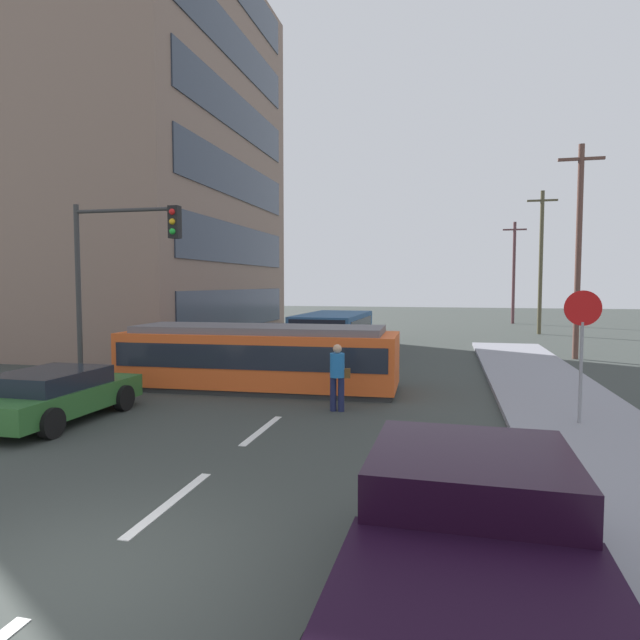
# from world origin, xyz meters

# --- Properties ---
(ground_plane) EXTENTS (120.00, 120.00, 0.00)m
(ground_plane) POSITION_xyz_m (0.00, 10.00, 0.00)
(ground_plane) COLOR #353A36
(sidewalk_curb_right) EXTENTS (3.20, 36.00, 0.14)m
(sidewalk_curb_right) POSITION_xyz_m (6.80, 6.00, 0.07)
(sidewalk_curb_right) COLOR gray
(sidewalk_curb_right) RESTS_ON ground
(lane_stripe_1) EXTENTS (0.16, 2.40, 0.01)m
(lane_stripe_1) POSITION_xyz_m (0.00, 2.00, 0.01)
(lane_stripe_1) COLOR silver
(lane_stripe_1) RESTS_ON ground
(lane_stripe_2) EXTENTS (0.16, 2.40, 0.01)m
(lane_stripe_2) POSITION_xyz_m (0.00, 6.00, 0.01)
(lane_stripe_2) COLOR silver
(lane_stripe_2) RESTS_ON ground
(lane_stripe_3) EXTENTS (0.16, 2.40, 0.01)m
(lane_stripe_3) POSITION_xyz_m (0.00, 16.40, 0.01)
(lane_stripe_3) COLOR silver
(lane_stripe_3) RESTS_ON ground
(lane_stripe_4) EXTENTS (0.16, 2.40, 0.01)m
(lane_stripe_4) POSITION_xyz_m (0.00, 22.40, 0.01)
(lane_stripe_4) COLOR silver
(lane_stripe_4) RESTS_ON ground
(corner_building) EXTENTS (15.78, 15.58, 19.20)m
(corner_building) POSITION_xyz_m (-14.15, 20.70, 9.60)
(corner_building) COLOR #826A5B
(corner_building) RESTS_ON ground
(streetcar_tram) EXTENTS (8.31, 2.79, 1.91)m
(streetcar_tram) POSITION_xyz_m (-1.61, 10.40, 0.99)
(streetcar_tram) COLOR #E55822
(streetcar_tram) RESTS_ON ground
(city_bus) EXTENTS (2.65, 5.86, 1.87)m
(city_bus) POSITION_xyz_m (-0.93, 18.09, 1.07)
(city_bus) COLOR #2A5380
(city_bus) RESTS_ON ground
(pedestrian_crossing) EXTENTS (0.51, 0.36, 1.67)m
(pedestrian_crossing) POSITION_xyz_m (1.25, 8.10, 0.94)
(pedestrian_crossing) COLOR #1B2044
(pedestrian_crossing) RESTS_ON ground
(pickup_truck_parked) EXTENTS (2.35, 5.04, 1.55)m
(pickup_truck_parked) POSITION_xyz_m (4.09, -0.10, 0.80)
(pickup_truck_parked) COLOR black
(pickup_truck_parked) RESTS_ON ground
(parked_sedan_mid) EXTENTS (2.14, 4.22, 1.19)m
(parked_sedan_mid) POSITION_xyz_m (-4.91, 5.65, 0.62)
(parked_sedan_mid) COLOR #2D642B
(parked_sedan_mid) RESTS_ON ground
(parked_sedan_far) EXTENTS (2.10, 4.57, 1.19)m
(parked_sedan_far) POSITION_xyz_m (-4.95, 14.36, 0.62)
(parked_sedan_far) COLOR #AC1B24
(parked_sedan_far) RESTS_ON ground
(parked_sedan_furthest) EXTENTS (2.05, 4.05, 1.19)m
(parked_sedan_furthest) POSITION_xyz_m (-4.94, 20.31, 0.62)
(parked_sedan_furthest) COLOR beige
(parked_sedan_furthest) RESTS_ON ground
(stop_sign) EXTENTS (0.76, 0.07, 2.88)m
(stop_sign) POSITION_xyz_m (6.70, 7.65, 2.19)
(stop_sign) COLOR gray
(stop_sign) RESTS_ON sidewalk_curb_right
(traffic_light_mast) EXTENTS (3.14, 0.33, 5.32)m
(traffic_light_mast) POSITION_xyz_m (-4.81, 8.07, 3.73)
(traffic_light_mast) COLOR #333333
(traffic_light_mast) RESTS_ON ground
(utility_pole_mid) EXTENTS (1.80, 0.24, 8.90)m
(utility_pole_mid) POSITION_xyz_m (9.19, 19.61, 4.63)
(utility_pole_mid) COLOR brown
(utility_pole_mid) RESTS_ON ground
(utility_pole_far) EXTENTS (1.80, 0.24, 8.92)m
(utility_pole_far) POSITION_xyz_m (9.58, 31.30, 4.65)
(utility_pole_far) COLOR brown
(utility_pole_far) RESTS_ON ground
(utility_pole_distant) EXTENTS (1.80, 0.24, 8.04)m
(utility_pole_distant) POSITION_xyz_m (9.06, 40.60, 4.20)
(utility_pole_distant) COLOR brown
(utility_pole_distant) RESTS_ON ground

